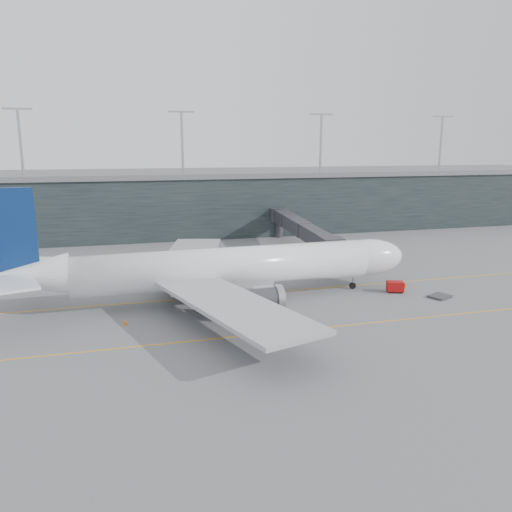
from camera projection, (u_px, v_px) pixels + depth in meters
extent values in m
plane|color=slate|center=(194.00, 290.00, 75.24)|extent=(320.00, 320.00, 0.00)
cube|color=orange|center=(198.00, 298.00, 71.47)|extent=(160.00, 0.25, 0.02)
cube|color=orange|center=(219.00, 338.00, 56.40)|extent=(160.00, 0.25, 0.02)
cube|color=orange|center=(204.00, 260.00, 95.37)|extent=(0.25, 60.00, 0.02)
cube|color=black|center=(160.00, 203.00, 128.38)|extent=(240.00, 35.00, 14.00)
cube|color=slate|center=(159.00, 174.00, 126.75)|extent=(240.00, 36.00, 1.20)
cylinder|color=#9E9EA3|center=(20.00, 143.00, 107.98)|extent=(0.60, 0.60, 14.00)
cylinder|color=#9E9EA3|center=(182.00, 143.00, 117.05)|extent=(0.60, 0.60, 14.00)
cylinder|color=#9E9EA3|center=(321.00, 144.00, 126.11)|extent=(0.60, 0.60, 14.00)
cylinder|color=#9E9EA3|center=(441.00, 144.00, 135.18)|extent=(0.60, 0.60, 14.00)
cylinder|color=white|center=(226.00, 267.00, 69.63)|extent=(41.37, 6.47, 5.56)
ellipsoid|color=white|center=(367.00, 257.00, 75.78)|extent=(11.80, 5.82, 5.56)
cone|color=white|center=(27.00, 276.00, 62.35)|extent=(9.98, 5.56, 5.34)
cube|color=#9C9EA4|center=(220.00, 283.00, 69.84)|extent=(14.45, 4.80, 1.79)
cube|color=black|center=(387.00, 250.00, 76.54)|extent=(2.03, 2.73, 0.72)
cube|color=#9C9EA4|center=(232.00, 304.00, 56.06)|extent=(15.43, 27.23, 0.49)
cylinder|color=#3C3C41|center=(256.00, 300.00, 62.68)|extent=(6.35, 3.28, 3.14)
cube|color=#9C9EA4|center=(191.00, 255.00, 82.08)|extent=(14.42, 27.21, 0.49)
cylinder|color=#3C3C41|center=(225.00, 269.00, 78.63)|extent=(6.35, 3.28, 3.14)
cube|color=navy|center=(11.00, 232.00, 60.76)|extent=(5.84, 0.58, 10.76)
cube|color=white|center=(12.00, 283.00, 57.38)|extent=(7.00, 9.13, 0.31)
cube|color=white|center=(25.00, 264.00, 66.62)|extent=(6.71, 9.01, 0.31)
cylinder|color=black|center=(353.00, 286.00, 76.06)|extent=(0.99, 0.38, 0.99)
cylinder|color=#9E9EA3|center=(353.00, 281.00, 75.92)|extent=(0.27, 0.27, 2.33)
cylinder|color=black|center=(208.00, 307.00, 65.49)|extent=(1.18, 0.47, 1.17)
cylinder|color=black|center=(196.00, 290.00, 73.55)|extent=(1.18, 0.47, 1.17)
cube|color=#2D2D32|center=(331.00, 246.00, 80.95)|extent=(3.80, 4.19, 3.01)
cube|color=#2D2D32|center=(316.00, 237.00, 89.55)|extent=(4.03, 14.19, 2.69)
cube|color=#2D2D32|center=(296.00, 225.00, 103.02)|extent=(4.30, 14.21, 2.80)
cube|color=#2D2D32|center=(281.00, 216.00, 116.49)|extent=(4.56, 14.24, 2.91)
cylinder|color=#9E9EA3|center=(314.00, 254.00, 90.99)|extent=(0.54, 0.54, 4.09)
cube|color=#3C3C41|center=(314.00, 263.00, 91.34)|extent=(2.30, 1.81, 0.75)
cylinder|color=#2D2D32|center=(263.00, 215.00, 118.14)|extent=(4.31, 4.31, 3.23)
cylinder|color=#2D2D32|center=(263.00, 230.00, 118.87)|extent=(1.94, 1.94, 3.87)
cube|color=#A00B0B|center=(395.00, 286.00, 74.12)|extent=(2.79, 2.25, 1.43)
cylinder|color=black|center=(390.00, 292.00, 73.80)|extent=(0.47, 0.30, 0.44)
cylinder|color=black|center=(402.00, 292.00, 73.68)|extent=(0.47, 0.30, 0.44)
cylinder|color=black|center=(388.00, 290.00, 74.87)|extent=(0.47, 0.30, 0.44)
cylinder|color=black|center=(400.00, 290.00, 74.74)|extent=(0.47, 0.30, 0.44)
cube|color=#313236|center=(440.00, 296.00, 71.71)|extent=(3.67, 3.37, 0.30)
cube|color=#3C3C41|center=(157.00, 274.00, 84.19)|extent=(2.49, 2.12, 0.22)
cube|color=silver|center=(157.00, 268.00, 83.98)|extent=(2.03, 1.94, 1.68)
cube|color=#254B93|center=(157.00, 263.00, 83.79)|extent=(2.10, 2.00, 0.09)
cube|color=#3C3C41|center=(176.00, 273.00, 84.86)|extent=(2.11, 1.81, 0.19)
cube|color=#B2B5BE|center=(176.00, 269.00, 84.68)|extent=(1.72, 1.65, 1.40)
cube|color=#254B93|center=(176.00, 264.00, 84.52)|extent=(1.78, 1.70, 0.07)
cube|color=#3C3C41|center=(191.00, 271.00, 86.17)|extent=(2.22, 1.93, 0.19)
cube|color=silver|center=(190.00, 267.00, 85.99)|extent=(1.82, 1.75, 1.44)
cube|color=#254B93|center=(190.00, 262.00, 85.83)|extent=(1.88, 1.80, 0.08)
cone|color=#ED5F0D|center=(406.00, 285.00, 76.88)|extent=(0.47, 0.47, 0.75)
cone|color=#DF3D0C|center=(309.00, 325.00, 59.60)|extent=(0.51, 0.51, 0.80)
cone|color=#EF3E0D|center=(246.00, 267.00, 88.49)|extent=(0.41, 0.41, 0.65)
cone|color=#D65D0B|center=(125.00, 322.00, 60.52)|extent=(0.50, 0.50, 0.80)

